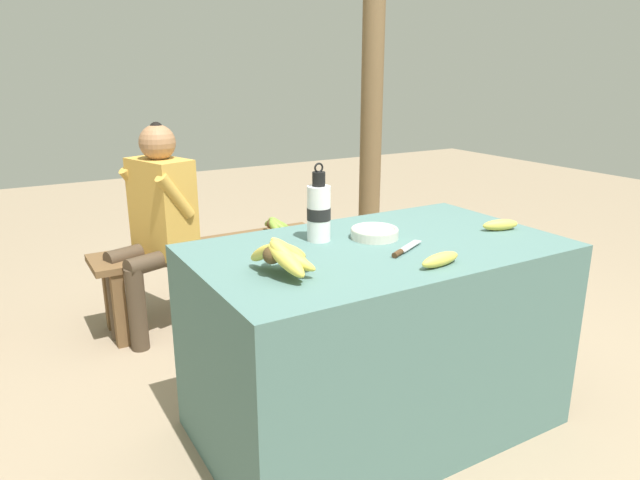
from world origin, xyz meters
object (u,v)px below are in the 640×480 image
(wooden_bench, at_px, (214,257))
(water_bottle, at_px, (319,211))
(banana_bunch_ripe, at_px, (282,255))
(seated_vendor, at_px, (156,216))
(banana_bunch_green, at_px, (275,224))
(knife, at_px, (403,250))
(loose_banana_front, at_px, (440,259))
(serving_bowl, at_px, (375,232))
(support_post_far, at_px, (372,109))
(loose_banana_side, at_px, (500,225))

(wooden_bench, bearing_deg, water_bottle, -89.45)
(wooden_bench, bearing_deg, banana_bunch_ripe, -101.06)
(seated_vendor, distance_m, banana_bunch_green, 0.72)
(knife, distance_m, banana_bunch_green, 1.47)
(banana_bunch_ripe, xyz_separation_m, loose_banana_front, (0.48, -0.18, -0.04))
(serving_bowl, distance_m, seated_vendor, 1.30)
(banana_bunch_ripe, height_order, support_post_far, support_post_far)
(water_bottle, height_order, loose_banana_side, water_bottle)
(water_bottle, relative_size, seated_vendor, 0.26)
(loose_banana_front, xyz_separation_m, wooden_bench, (-0.21, 1.60, -0.42))
(water_bottle, relative_size, loose_banana_front, 1.69)
(loose_banana_side, height_order, wooden_bench, loose_banana_side)
(knife, relative_size, support_post_far, 0.09)
(wooden_bench, height_order, banana_bunch_green, banana_bunch_green)
(serving_bowl, xyz_separation_m, banana_bunch_green, (0.17, 1.23, -0.28))
(serving_bowl, relative_size, water_bottle, 0.62)
(serving_bowl, bearing_deg, loose_banana_front, -90.37)
(loose_banana_side, bearing_deg, seated_vendor, 127.08)
(knife, xyz_separation_m, banana_bunch_green, (0.19, 1.43, -0.27))
(serving_bowl, xyz_separation_m, knife, (-0.02, -0.20, -0.01))
(serving_bowl, relative_size, support_post_far, 0.08)
(banana_bunch_green, relative_size, support_post_far, 0.11)
(wooden_bench, bearing_deg, loose_banana_front, -82.64)
(banana_bunch_ripe, bearing_deg, banana_bunch_green, 65.02)
(banana_bunch_ripe, relative_size, seated_vendor, 0.25)
(water_bottle, bearing_deg, loose_banana_front, -66.50)
(seated_vendor, relative_size, banana_bunch_green, 4.42)
(loose_banana_side, height_order, seated_vendor, seated_vendor)
(loose_banana_side, relative_size, wooden_bench, 0.12)
(serving_bowl, relative_size, wooden_bench, 0.14)
(serving_bowl, bearing_deg, support_post_far, 55.26)
(support_post_far, bearing_deg, banana_bunch_green, -162.24)
(banana_bunch_ripe, bearing_deg, loose_banana_side, 1.26)
(loose_banana_front, bearing_deg, wooden_bench, 97.36)
(knife, relative_size, banana_bunch_green, 0.77)
(loose_banana_front, relative_size, loose_banana_side, 1.10)
(serving_bowl, bearing_deg, water_bottle, 157.81)
(banana_bunch_ripe, distance_m, support_post_far, 2.31)
(water_bottle, bearing_deg, support_post_far, 48.95)
(banana_bunch_green, bearing_deg, wooden_bench, -179.87)
(loose_banana_front, height_order, loose_banana_side, same)
(serving_bowl, relative_size, loose_banana_front, 1.04)
(banana_bunch_ripe, bearing_deg, wooden_bench, 78.94)
(seated_vendor, bearing_deg, banana_bunch_ripe, 72.99)
(banana_bunch_ripe, bearing_deg, knife, -1.56)
(serving_bowl, distance_m, banana_bunch_green, 1.28)
(loose_banana_front, distance_m, banana_bunch_green, 1.64)
(wooden_bench, bearing_deg, serving_bowl, -80.36)
(seated_vendor, bearing_deg, support_post_far, 173.14)
(loose_banana_front, height_order, banana_bunch_green, loose_banana_front)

